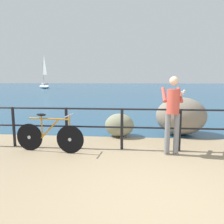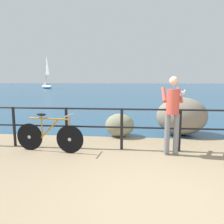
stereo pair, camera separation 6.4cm
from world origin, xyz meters
The scene contains 9 objects.
ground_plane centered at (0.00, 20.00, -0.05)m, with size 120.00×120.00×0.10m, color #937F60.
sea_surface centered at (0.00, 48.31, 0.00)m, with size 120.00×90.00×0.01m, color navy.
promenade_railing centered at (0.00, 2.19, 0.64)m, with size 9.78×0.07×1.02m.
bicycle centered at (-2.39, 1.84, 0.39)m, with size 1.69×0.48×0.92m.
person_at_railing centered at (0.45, 1.91, 0.99)m, with size 0.46×0.64×1.78m.
breakwater_boulder_main centered at (1.08, 3.79, 0.58)m, with size 1.55×1.14×1.17m.
breakwater_boulder_left centered at (-0.82, 3.39, 0.35)m, with size 0.87×0.73×0.69m.
seagull centered at (1.05, 3.89, 1.31)m, with size 0.33×0.22×0.23m.
sailboat centered at (-17.03, 37.37, 0.71)m, with size 3.88×4.16×6.16m.
Camera 2 is at (-0.43, -2.96, 1.71)m, focal length 34.57 mm.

